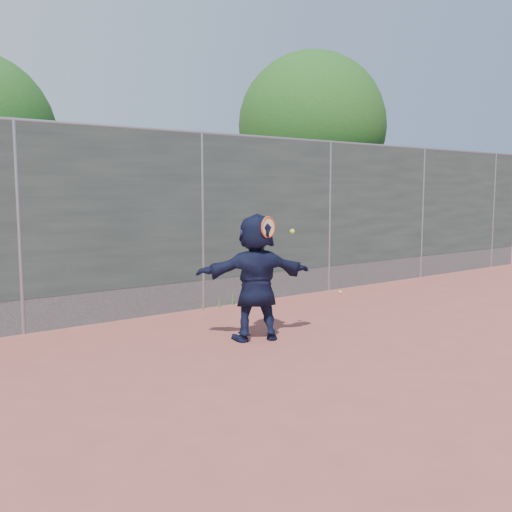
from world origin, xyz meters
TOP-DOWN VIEW (x-y plane):
  - ground at (0.00, 0.00)m, footprint 80.00×80.00m
  - player at (-0.52, 1.28)m, footprint 1.68×1.07m
  - ball_ground at (2.90, 3.06)m, footprint 0.07×0.07m
  - fence at (-0.00, 3.50)m, footprint 20.00×0.06m
  - swing_action at (-0.43, 1.08)m, footprint 0.59×0.14m
  - tree_right at (4.68, 5.75)m, footprint 3.78×3.60m
  - weed_clump at (0.29, 3.38)m, footprint 0.68×0.07m

SIDE VIEW (x-z plane):
  - ground at x=0.00m, z-range 0.00..0.00m
  - ball_ground at x=2.90m, z-range 0.00..0.07m
  - weed_clump at x=0.29m, z-range -0.02..0.28m
  - player at x=-0.52m, z-range 0.00..1.73m
  - swing_action at x=-0.43m, z-range 1.27..1.78m
  - fence at x=0.00m, z-range 0.07..3.09m
  - tree_right at x=4.68m, z-range 0.80..6.19m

